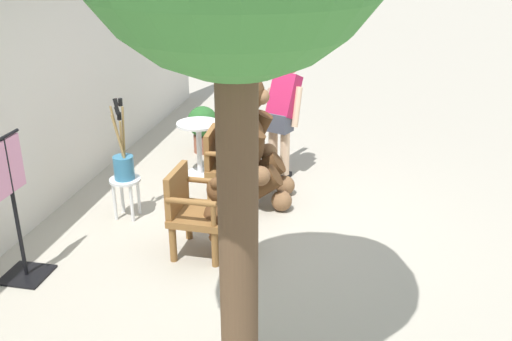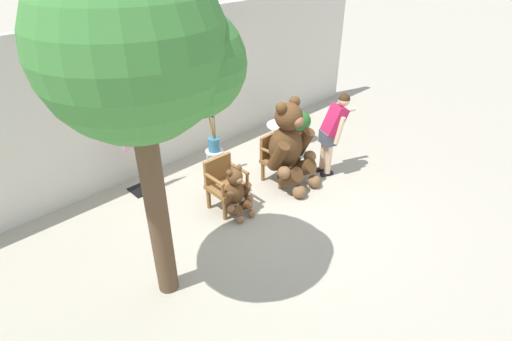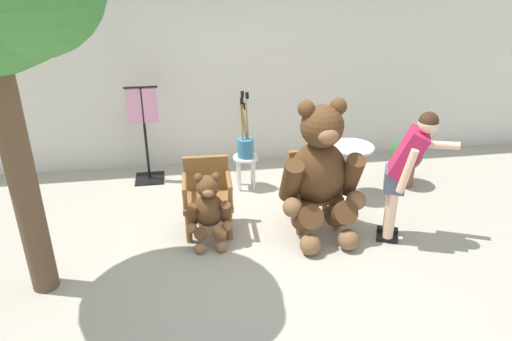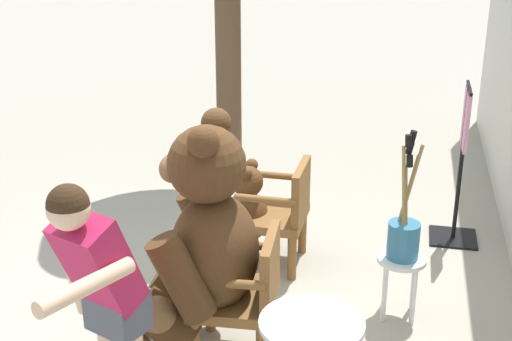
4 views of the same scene
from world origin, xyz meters
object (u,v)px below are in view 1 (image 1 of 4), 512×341
teddy_bear_large (248,138)px  round_side_table (199,143)px  wooden_chair_right (226,163)px  clothing_display_stand (14,206)px  white_stool (126,187)px  teddy_bear_small (223,216)px  brush_bucket (123,163)px  person_visitor (284,107)px  wooden_chair_left (194,209)px  potted_plant (203,126)px

teddy_bear_large → round_side_table: (0.63, 0.78, -0.34)m
wooden_chair_right → round_side_table: wooden_chair_right is taller
wooden_chair_right → teddy_bear_large: (0.01, -0.27, 0.32)m
teddy_bear_large → clothing_display_stand: teddy_bear_large is taller
teddy_bear_large → white_stool: teddy_bear_large is taller
teddy_bear_small → clothing_display_stand: 1.87m
teddy_bear_large → brush_bucket: 1.42m
teddy_bear_small → person_visitor: bearing=-6.8°
brush_bucket → round_side_table: size_ratio=1.27×
wooden_chair_left → brush_bucket: size_ratio=0.94×
person_visitor → potted_plant: size_ratio=2.28×
wooden_chair_right → potted_plant: bearing=25.7°
brush_bucket → clothing_display_stand: size_ratio=0.67×
wooden_chair_left → wooden_chair_right: 1.25m
white_stool → teddy_bear_small: bearing=-114.8°
person_visitor → clothing_display_stand: size_ratio=1.13×
teddy_bear_large → clothing_display_stand: bearing=140.3°
brush_bucket → clothing_display_stand: brush_bucket is taller
wooden_chair_right → white_stool: 1.18m
person_visitor → clothing_display_stand: person_visitor is taller
white_stool → brush_bucket: brush_bucket is taller
white_stool → brush_bucket: 0.29m
wooden_chair_left → person_visitor: 2.24m
round_side_table → potted_plant: bearing=13.3°
clothing_display_stand → round_side_table: bearing=-18.6°
teddy_bear_large → white_stool: 1.48m
teddy_bear_small → white_stool: teddy_bear_small is taller
wooden_chair_right → teddy_bear_large: 0.42m
wooden_chair_left → teddy_bear_large: size_ratio=0.54×
teddy_bear_large → person_visitor: (0.86, -0.27, 0.13)m
potted_plant → person_visitor: bearing=-116.3°
brush_bucket → wooden_chair_left: bearing=-120.7°
brush_bucket → person_visitor: bearing=-44.2°
teddy_bear_large → person_visitor: teddy_bear_large is taller
person_visitor → potted_plant: (0.62, 1.26, -0.52)m
wooden_chair_right → teddy_bear_large: size_ratio=0.54×
teddy_bear_small → clothing_display_stand: clothing_display_stand is taller
wooden_chair_left → white_stool: size_ratio=1.87×
person_visitor → potted_plant: person_visitor is taller
teddy_bear_large → white_stool: (-0.69, 1.23, -0.43)m
teddy_bear_large → white_stool: size_ratio=3.48×
clothing_display_stand → person_visitor: bearing=-34.1°
teddy_bear_large → potted_plant: (1.49, 0.99, -0.39)m
white_stool → wooden_chair_left: bearing=-120.8°
brush_bucket → potted_plant: size_ratio=1.34×
wooden_chair_right → potted_plant: size_ratio=1.26×
potted_plant → clothing_display_stand: 3.58m
wooden_chair_left → white_stool: bearing=59.2°
person_visitor → wooden_chair_right: bearing=148.2°
wooden_chair_left → potted_plant: size_ratio=1.26×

